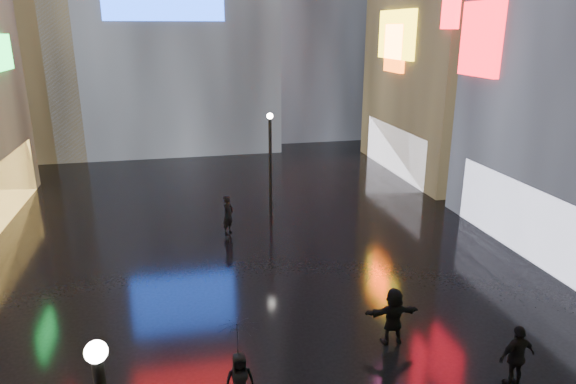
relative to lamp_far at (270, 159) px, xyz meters
name	(u,v)px	position (x,y,z in m)	size (l,w,h in m)	color
ground	(248,247)	(-1.68, -3.64, -2.94)	(140.00, 140.00, 0.00)	black
lamp_far	(270,159)	(0.00, 0.00, 0.00)	(0.30, 0.30, 5.20)	black
pedestrian_3	(517,356)	(3.89, -14.14, -2.05)	(1.04, 0.43, 1.78)	black
pedestrian_4	(240,380)	(-3.28, -13.37, -2.18)	(0.75, 0.49, 1.53)	black
pedestrian_5	(393,316)	(1.54, -11.60, -2.05)	(1.65, 0.53, 1.78)	black
pedestrian_6	(228,215)	(-2.35, -1.94, -2.03)	(0.66, 0.44, 1.82)	black
umbrella_2	(238,338)	(-3.28, -13.37, -0.97)	(0.97, 0.99, 0.89)	black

